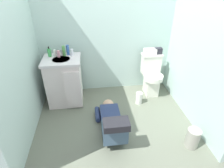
# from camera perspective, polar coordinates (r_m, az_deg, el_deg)

# --- Properties ---
(ground_plane) EXTENTS (2.85, 2.91, 0.04)m
(ground_plane) POSITION_cam_1_polar(r_m,az_deg,el_deg) (3.01, 0.49, -10.95)
(ground_plane) COLOR #626858
(wall_back) EXTENTS (2.51, 0.08, 2.40)m
(wall_back) POSITION_cam_1_polar(r_m,az_deg,el_deg) (3.32, -1.86, 17.22)
(wall_back) COLOR #AECBC2
(wall_back) RESTS_ON ground_plane
(wall_left) EXTENTS (0.08, 1.91, 2.40)m
(wall_left) POSITION_cam_1_polar(r_m,az_deg,el_deg) (2.52, -28.28, 9.03)
(wall_left) COLOR #AECBC2
(wall_left) RESTS_ON ground_plane
(wall_right) EXTENTS (0.08, 1.91, 2.40)m
(wall_right) POSITION_cam_1_polar(r_m,az_deg,el_deg) (2.80, 26.55, 11.44)
(wall_right) COLOR #AECBC2
(wall_right) RESTS_ON ground_plane
(toilet) EXTENTS (0.36, 0.46, 0.75)m
(toilet) POSITION_cam_1_polar(r_m,az_deg,el_deg) (3.50, 12.06, 2.64)
(toilet) COLOR silver
(toilet) RESTS_ON ground_plane
(vanity_cabinet) EXTENTS (0.60, 0.53, 0.82)m
(vanity_cabinet) POSITION_cam_1_polar(r_m,az_deg,el_deg) (3.25, -14.38, 1.00)
(vanity_cabinet) COLOR silver
(vanity_cabinet) RESTS_ON ground_plane
(faucet) EXTENTS (0.02, 0.02, 0.10)m
(faucet) POSITION_cam_1_polar(r_m,az_deg,el_deg) (3.19, -15.26, 9.35)
(faucet) COLOR silver
(faucet) RESTS_ON vanity_cabinet
(person_plumber) EXTENTS (0.38, 1.06, 0.52)m
(person_plumber) POSITION_cam_1_polar(r_m,az_deg,el_deg) (2.67, -0.06, -11.73)
(person_plumber) COLOR navy
(person_plumber) RESTS_ON ground_plane
(tissue_box) EXTENTS (0.22, 0.11, 0.10)m
(tissue_box) POSITION_cam_1_polar(r_m,az_deg,el_deg) (3.39, 11.65, 9.77)
(tissue_box) COLOR silver
(tissue_box) RESTS_ON toilet
(toiletry_bag) EXTENTS (0.12, 0.09, 0.11)m
(toiletry_bag) POSITION_cam_1_polar(r_m,az_deg,el_deg) (3.44, 14.07, 9.88)
(toiletry_bag) COLOR #26262D
(toiletry_bag) RESTS_ON toilet
(soap_dispenser) EXTENTS (0.06, 0.06, 0.17)m
(soap_dispenser) POSITION_cam_1_polar(r_m,az_deg,el_deg) (3.20, -18.74, 9.19)
(soap_dispenser) COLOR green
(soap_dispenser) RESTS_ON vanity_cabinet
(bottle_white) EXTENTS (0.05, 0.05, 0.11)m
(bottle_white) POSITION_cam_1_polar(r_m,az_deg,el_deg) (3.18, -17.22, 9.06)
(bottle_white) COLOR silver
(bottle_white) RESTS_ON vanity_cabinet
(bottle_pink) EXTENTS (0.05, 0.05, 0.11)m
(bottle_pink) POSITION_cam_1_polar(r_m,az_deg,el_deg) (3.14, -16.13, 8.91)
(bottle_pink) COLOR pink
(bottle_pink) RESTS_ON vanity_cabinet
(bottle_green) EXTENTS (0.05, 0.05, 0.16)m
(bottle_green) POSITION_cam_1_polar(r_m,az_deg,el_deg) (3.16, -14.64, 9.86)
(bottle_green) COLOR #4F9748
(bottle_green) RESTS_ON vanity_cabinet
(bottle_blue) EXTENTS (0.05, 0.05, 0.17)m
(bottle_blue) POSITION_cam_1_polar(r_m,az_deg,el_deg) (3.18, -13.46, 10.15)
(bottle_blue) COLOR #3862B2
(bottle_blue) RESTS_ON vanity_cabinet
(bottle_clear) EXTENTS (0.05, 0.05, 0.11)m
(bottle_clear) POSITION_cam_1_polar(r_m,az_deg,el_deg) (3.16, -12.27, 9.55)
(bottle_clear) COLOR silver
(bottle_clear) RESTS_ON vanity_cabinet
(trash_can) EXTENTS (0.17, 0.17, 0.27)m
(trash_can) POSITION_cam_1_polar(r_m,az_deg,el_deg) (2.73, 23.59, -15.02)
(trash_can) COLOR gray
(trash_can) RESTS_ON ground_plane
(paper_towel_roll) EXTENTS (0.11, 0.11, 0.21)m
(paper_towel_roll) POSITION_cam_1_polar(r_m,az_deg,el_deg) (3.29, 8.30, -4.30)
(paper_towel_roll) COLOR white
(paper_towel_roll) RESTS_ON ground_plane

